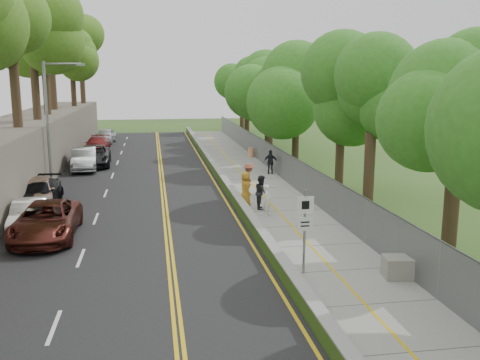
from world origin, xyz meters
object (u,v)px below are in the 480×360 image
(car_2, at_px, (46,221))
(person_far, at_px, (271,162))
(streetlight, at_px, (51,116))
(construction_barrel, at_px, (251,152))
(signpost, at_px, (305,222))
(car_1, at_px, (30,215))
(painter_0, at_px, (245,188))
(concrete_block, at_px, (400,267))

(car_2, height_order, person_far, person_far)
(car_2, relative_size, person_far, 3.18)
(streetlight, bearing_deg, car_2, -82.42)
(construction_barrel, relative_size, car_2, 0.15)
(signpost, height_order, car_2, signpost)
(person_far, bearing_deg, construction_barrel, -75.32)
(signpost, relative_size, car_1, 0.72)
(streetlight, distance_m, car_1, 10.31)
(painter_0, bearing_deg, signpost, 169.96)
(signpost, height_order, concrete_block, signpost)
(person_far, bearing_deg, signpost, 96.29)
(car_1, xyz_separation_m, car_2, (1.01, -1.45, 0.08))
(concrete_block, height_order, person_far, person_far)
(painter_0, bearing_deg, car_2, 103.92)
(construction_barrel, distance_m, car_2, 25.90)
(painter_0, bearing_deg, person_far, -32.48)
(construction_barrel, xyz_separation_m, concrete_block, (0.00, -29.24, -0.03))
(car_2, bearing_deg, person_far, 45.55)
(painter_0, xyz_separation_m, person_far, (3.45, 9.06, -0.05))
(signpost, relative_size, painter_0, 1.66)
(streetlight, height_order, signpost, streetlight)
(person_far, bearing_deg, streetlight, 25.94)
(person_far, bearing_deg, painter_0, 84.51)
(streetlight, distance_m, concrete_block, 23.66)
(construction_barrel, bearing_deg, painter_0, -101.43)
(construction_barrel, bearing_deg, car_1, -124.56)
(painter_0, bearing_deg, streetlight, 48.95)
(concrete_block, xyz_separation_m, car_2, (-13.30, 7.01, 0.40))
(signpost, distance_m, concrete_block, 3.73)
(construction_barrel, height_order, car_2, car_2)
(car_2, distance_m, painter_0, 10.81)
(signpost, height_order, painter_0, signpost)
(signpost, bearing_deg, painter_0, 91.61)
(construction_barrel, relative_size, concrete_block, 0.73)
(painter_0, bearing_deg, concrete_block, -174.74)
(car_1, distance_m, car_2, 1.77)
(car_1, bearing_deg, streetlight, 88.61)
(car_2, bearing_deg, concrete_block, -28.38)
(concrete_block, relative_size, painter_0, 0.61)
(streetlight, relative_size, car_2, 1.42)
(person_far, bearing_deg, car_1, 56.18)
(car_1, height_order, painter_0, painter_0)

